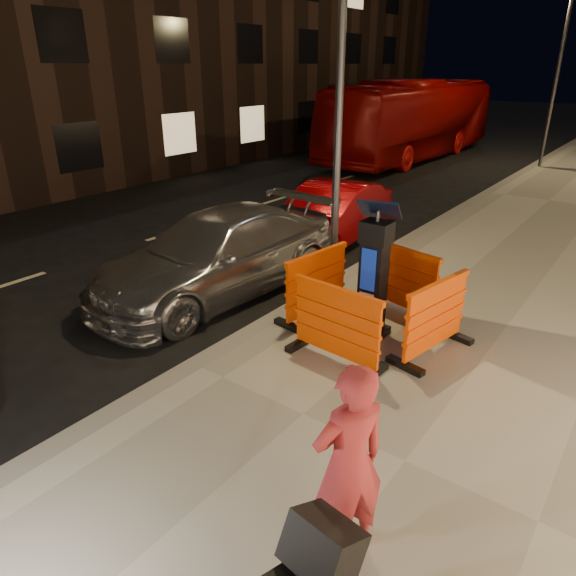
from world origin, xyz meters
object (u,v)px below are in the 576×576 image
Objects in this scene: car_red at (329,243)px; barrier_bldgside at (435,318)px; barrier_front at (336,325)px; bus_doubledecker at (409,158)px; car_silver at (220,292)px; man at (349,464)px; barrier_kerbside at (316,284)px; barrier_back at (401,280)px; parking_kiosk at (374,273)px.

barrier_bldgside is at bearing -47.45° from car_red.
barrier_front is 17.74m from bus_doubledecker.
bus_doubledecker is at bearing 115.44° from barrier_front.
man is at bearing -31.41° from car_silver.
barrier_kerbside is 0.27× the size of car_silver.
man is (8.03, -18.92, 1.01)m from bus_doubledecker.
barrier_kerbside is 1.00× the size of barrier_bldgside.
bus_doubledecker is (-5.49, 15.56, -0.68)m from barrier_kerbside.
barrier_back is 0.27× the size of car_silver.
bus_doubledecker is (-3.41, 15.55, 0.00)m from car_silver.
barrier_back is 3.95m from car_red.
car_red is at bearing 59.12° from barrier_bldgside.
man reaches higher than barrier_kerbside.
man is (0.64, -3.36, 0.33)m from barrier_bldgside.
barrier_back is at bearing 56.14° from barrier_bldgside.
barrier_back is 1.34m from barrier_kerbside.
car_silver is 2.85× the size of man.
barrier_bldgside reaches higher than car_silver.
barrier_bldgside is at bearing -32.86° from barrier_back.
man is (4.52, -6.86, 1.01)m from car_red.
barrier_front is at bearing -68.03° from bus_doubledecker.
bus_doubledecker is (-6.44, 14.61, -0.68)m from barrier_back.
bus_doubledecker reaches higher than barrier_back.
car_red is (-2.93, 4.45, -0.68)m from barrier_front.
barrier_bldgside reaches higher than car_red.
parking_kiosk is 1.04m from barrier_back.
parking_kiosk is 3.22m from car_silver.
man reaches higher than car_silver.
barrier_front is 1.00× the size of barrier_bldgside.
parking_kiosk reaches higher than car_silver.
car_silver is at bearing -171.04° from parking_kiosk.
barrier_kerbside is (-0.95, -0.95, 0.00)m from barrier_back.
bus_doubledecker is (-3.51, 12.06, 0.00)m from car_red.
barrier_kerbside is at bearing -114.86° from man.
barrier_kerbside is 16.52m from bus_doubledecker.
bus_doubledecker reaches higher than barrier_front.
barrier_kerbside is 0.12× the size of bus_doubledecker.
car_red is (-2.93, 3.50, -1.09)m from parking_kiosk.
car_silver is 0.42× the size of bus_doubledecker.
barrier_back is 0.78× the size of man.
man is (1.59, -3.36, -0.08)m from parking_kiosk.
car_silver is 1.21× the size of car_red.
barrier_front is 3.25m from car_silver.
barrier_bldgside is at bearing 49.14° from barrier_front.
car_red is at bearing 139.12° from parking_kiosk.
car_silver is 15.92m from bus_doubledecker.
parking_kiosk is 0.46× the size of car_red.
parking_kiosk reaches higher than car_red.
parking_kiosk is 0.38× the size of car_silver.
man is at bearing -55.59° from parking_kiosk.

